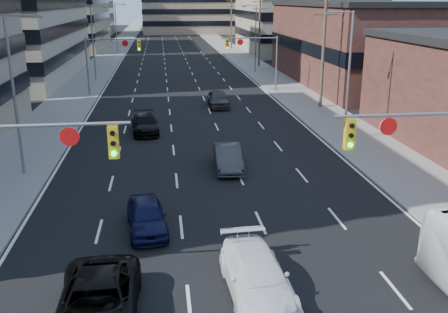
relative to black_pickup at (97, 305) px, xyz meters
The scene contains 25 objects.
road_surface 124.86m from the black_pickup, 87.87° to the left, with size 18.00×300.00×0.02m, color black.
sidewalk_left 124.96m from the black_pickup, 93.15° to the left, with size 5.00×300.00×0.15m, color slate.
sidewalk_right 125.81m from the black_pickup, 82.63° to the left, with size 5.00×300.00×0.15m, color slate.
office_left_far 97.00m from the black_pickup, 101.55° to the left, with size 20.00×30.00×16.00m, color gray.
storefront_right_mid 53.28m from the black_pickup, 57.39° to the left, with size 20.00×30.00×9.00m, color #472119.
office_right_far 88.14m from the black_pickup, 70.30° to the left, with size 22.00×28.00×14.00m, color gray.
bg_block_right 130.14m from the black_pickup, 73.63° to the left, with size 22.00×22.00×12.00m, color gray.
signal_near_left 5.32m from the black_pickup, 135.52° to the left, with size 6.59×0.33×6.00m.
signal_near_right 12.91m from the black_pickup, 12.88° to the left, with size 6.59×0.33×6.00m.
signal_far_left 40.04m from the black_pickup, 94.38° to the left, with size 6.09×0.33×6.00m.
signal_far_right 41.78m from the black_pickup, 72.78° to the left, with size 6.09×0.33×6.00m.
utility_pole_block 35.43m from the black_pickup, 61.31° to the left, with size 2.20×0.28×11.00m.
utility_pole_midblock 63.26m from the black_pickup, 74.51° to the left, with size 2.20×0.28×11.00m.
utility_pole_distant 92.45m from the black_pickup, 79.49° to the left, with size 2.20×0.28×11.00m.
streetlight_left_near 16.40m from the black_pickup, 111.11° to the left, with size 2.03×0.22×9.00m.
streetlight_left_mid 50.28m from the black_pickup, 96.53° to the left, with size 2.03×0.22×9.00m.
streetlight_left_far 85.07m from the black_pickup, 93.85° to the left, with size 2.03×0.22×9.00m.
streetlight_right_near 25.17m from the black_pickup, 52.85° to the left, with size 2.03×0.22×9.00m.
streetlight_right_far 56.94m from the black_pickup, 74.70° to the left, with size 2.03×0.22×9.00m.
black_pickup is the anchor object (origin of this frame).
white_van 5.29m from the black_pickup, 12.45° to the left, with size 2.01×4.96×1.44m, color silver.
sedan_blue 6.75m from the black_pickup, 78.60° to the left, with size 1.62×4.04×1.38m, color black.
sedan_grey_center 15.63m from the black_pickup, 67.59° to the left, with size 1.51×4.33×1.43m, color #343537.
sedan_black_far 23.69m from the black_pickup, 87.96° to the left, with size 1.92×4.72×1.37m, color black.
sedan_grey_right 33.34m from the black_pickup, 77.09° to the left, with size 1.84×4.58×1.56m, color #38383B.
Camera 1 is at (-2.43, -8.35, 9.70)m, focal length 40.00 mm.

